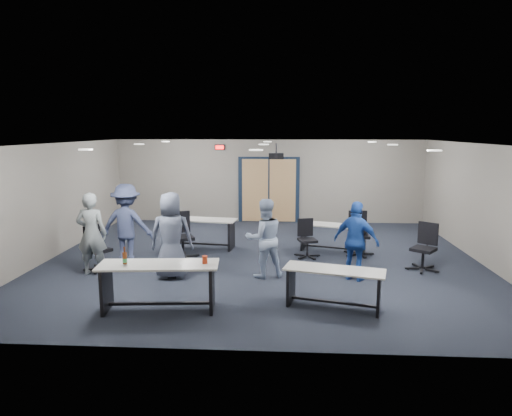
# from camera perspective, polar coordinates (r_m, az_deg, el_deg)

# --- Properties ---
(floor) EXTENTS (10.00, 10.00, 0.00)m
(floor) POSITION_cam_1_polar(r_m,az_deg,el_deg) (10.79, 0.80, -6.45)
(floor) COLOR black
(floor) RESTS_ON ground
(back_wall) EXTENTS (10.00, 0.04, 2.70)m
(back_wall) POSITION_cam_1_polar(r_m,az_deg,el_deg) (14.95, 1.62, 3.37)
(back_wall) COLOR gray
(back_wall) RESTS_ON floor
(front_wall) EXTENTS (10.00, 0.04, 2.70)m
(front_wall) POSITION_cam_1_polar(r_m,az_deg,el_deg) (6.10, -1.15, -6.05)
(front_wall) COLOR gray
(front_wall) RESTS_ON floor
(left_wall) EXTENTS (0.04, 9.00, 2.70)m
(left_wall) POSITION_cam_1_polar(r_m,az_deg,el_deg) (11.83, -24.15, 0.82)
(left_wall) COLOR gray
(left_wall) RESTS_ON floor
(right_wall) EXTENTS (0.04, 9.00, 2.70)m
(right_wall) POSITION_cam_1_polar(r_m,az_deg,el_deg) (11.42, 26.76, 0.33)
(right_wall) COLOR gray
(right_wall) RESTS_ON floor
(ceiling) EXTENTS (10.00, 9.00, 0.04)m
(ceiling) POSITION_cam_1_polar(r_m,az_deg,el_deg) (10.37, 0.84, 8.03)
(ceiling) COLOR silver
(ceiling) RESTS_ON back_wall
(double_door) EXTENTS (2.00, 0.07, 2.20)m
(double_door) POSITION_cam_1_polar(r_m,az_deg,el_deg) (14.95, 1.61, 2.21)
(double_door) COLOR black
(double_door) RESTS_ON back_wall
(exit_sign) EXTENTS (0.32, 0.07, 0.18)m
(exit_sign) POSITION_cam_1_polar(r_m,az_deg,el_deg) (14.95, -4.55, 7.57)
(exit_sign) COLOR black
(exit_sign) RESTS_ON back_wall
(ceiling_projector) EXTENTS (0.35, 0.32, 0.37)m
(ceiling_projector) POSITION_cam_1_polar(r_m,az_deg,el_deg) (10.87, 2.55, 6.54)
(ceiling_projector) COLOR black
(ceiling_projector) RESTS_ON ceiling
(ceiling_can_lights) EXTENTS (6.24, 5.74, 0.02)m
(ceiling_can_lights) POSITION_cam_1_polar(r_m,az_deg,el_deg) (10.62, 0.90, 7.91)
(ceiling_can_lights) COLOR silver
(ceiling_can_lights) RESTS_ON ceiling
(table_front_left) EXTENTS (2.04, 0.84, 1.11)m
(table_front_left) POSITION_cam_1_polar(r_m,az_deg,el_deg) (7.90, -12.05, -8.55)
(table_front_left) COLOR #BAB9B0
(table_front_left) RESTS_ON floor
(table_front_right) EXTENTS (1.77, 0.97, 0.68)m
(table_front_right) POSITION_cam_1_polar(r_m,az_deg,el_deg) (7.97, 9.72, -9.01)
(table_front_right) COLOR #BAB9B0
(table_front_right) RESTS_ON floor
(table_back_left) EXTENTS (1.93, 0.85, 0.76)m
(table_back_left) POSITION_cam_1_polar(r_m,az_deg,el_deg) (11.81, -7.02, -2.51)
(table_back_left) COLOR #BAB9B0
(table_back_left) RESTS_ON floor
(table_back_right) EXTENTS (1.78, 1.02, 0.68)m
(table_back_right) POSITION_cam_1_polar(r_m,az_deg,el_deg) (11.56, 9.64, -3.11)
(table_back_right) COLOR #BAB9B0
(table_back_right) RESTS_ON floor
(chair_back_a) EXTENTS (0.91, 0.91, 1.10)m
(chair_back_a) POSITION_cam_1_polar(r_m,az_deg,el_deg) (10.89, -9.16, -3.44)
(chair_back_a) COLOR black
(chair_back_a) RESTS_ON floor
(chair_back_c) EXTENTS (0.70, 0.70, 0.91)m
(chair_back_c) POSITION_cam_1_polar(r_m,az_deg,el_deg) (10.92, 6.45, -3.84)
(chair_back_c) COLOR black
(chair_back_c) RESTS_ON floor
(chair_back_d) EXTENTS (0.69, 0.69, 1.07)m
(chair_back_d) POSITION_cam_1_polar(r_m,az_deg,el_deg) (11.29, 12.73, -3.17)
(chair_back_d) COLOR black
(chair_back_d) RESTS_ON floor
(chair_loose_left) EXTENTS (0.84, 0.84, 0.97)m
(chair_loose_left) POSITION_cam_1_polar(r_m,az_deg,el_deg) (10.43, -19.07, -4.80)
(chair_loose_left) COLOR black
(chair_loose_left) RESTS_ON floor
(chair_loose_right) EXTENTS (0.91, 0.91, 1.03)m
(chair_loose_right) POSITION_cam_1_polar(r_m,az_deg,el_deg) (10.49, 20.20, -4.63)
(chair_loose_right) COLOR black
(chair_loose_right) RESTS_ON floor
(person_gray) EXTENTS (0.64, 0.42, 1.74)m
(person_gray) POSITION_cam_1_polar(r_m,az_deg,el_deg) (10.12, -19.87, -3.05)
(person_gray) COLOR gray
(person_gray) RESTS_ON floor
(person_plaid) EXTENTS (0.90, 0.62, 1.78)m
(person_plaid) POSITION_cam_1_polar(r_m,az_deg,el_deg) (9.45, -10.54, -3.38)
(person_plaid) COLOR #4F576D
(person_plaid) RESTS_ON floor
(person_lightblue) EXTENTS (0.95, 0.83, 1.63)m
(person_lightblue) POSITION_cam_1_polar(r_m,az_deg,el_deg) (9.37, 1.05, -3.79)
(person_lightblue) COLOR #A7BBDE
(person_lightblue) RESTS_ON floor
(person_navy) EXTENTS (1.01, 0.83, 1.61)m
(person_navy) POSITION_cam_1_polar(r_m,az_deg,el_deg) (9.38, 12.42, -4.07)
(person_navy) COLOR #1D45A0
(person_navy) RESTS_ON floor
(person_back) EXTENTS (1.21, 0.73, 1.83)m
(person_back) POSITION_cam_1_polar(r_m,az_deg,el_deg) (10.64, -15.86, -1.98)
(person_back) COLOR #394267
(person_back) RESTS_ON floor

